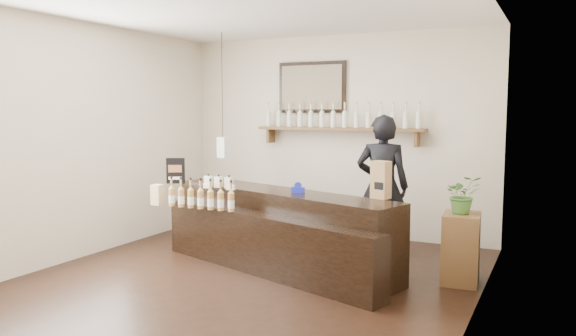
# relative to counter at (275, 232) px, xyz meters

# --- Properties ---
(ground) EXTENTS (5.00, 5.00, 0.00)m
(ground) POSITION_rel_counter_xyz_m (-0.03, -0.59, -0.40)
(ground) COLOR black
(ground) RESTS_ON ground
(room_shell) EXTENTS (5.00, 5.00, 5.00)m
(room_shell) POSITION_rel_counter_xyz_m (-0.03, -0.59, 1.30)
(room_shell) COLOR beige
(room_shell) RESTS_ON ground
(back_wall_decor) EXTENTS (2.66, 0.96, 1.69)m
(back_wall_decor) POSITION_rel_counter_xyz_m (-0.17, 1.79, 1.35)
(back_wall_decor) COLOR brown
(back_wall_decor) RESTS_ON ground
(counter) EXTENTS (3.07, 1.74, 1.00)m
(counter) POSITION_rel_counter_xyz_m (0.00, 0.00, 0.00)
(counter) COLOR black
(counter) RESTS_ON ground
(promo_sign) EXTENTS (0.21, 0.13, 0.32)m
(promo_sign) POSITION_rel_counter_xyz_m (-1.43, 0.08, 0.61)
(promo_sign) COLOR black
(promo_sign) RESTS_ON counter
(paper_bag) EXTENTS (0.21, 0.18, 0.39)m
(paper_bag) POSITION_rel_counter_xyz_m (1.19, 0.07, 0.65)
(paper_bag) COLOR olive
(paper_bag) RESTS_ON counter
(tape_dispenser) EXTENTS (0.15, 0.08, 0.12)m
(tape_dispenser) POSITION_rel_counter_xyz_m (0.26, 0.05, 0.50)
(tape_dispenser) COLOR #16219E
(tape_dispenser) RESTS_ON counter
(side_cabinet) EXTENTS (0.40, 0.52, 0.71)m
(side_cabinet) POSITION_rel_counter_xyz_m (1.97, 0.33, -0.05)
(side_cabinet) COLOR brown
(side_cabinet) RESTS_ON ground
(potted_plant) EXTENTS (0.45, 0.43, 0.39)m
(potted_plant) POSITION_rel_counter_xyz_m (1.97, 0.33, 0.51)
(potted_plant) COLOR #3F6E2C
(potted_plant) RESTS_ON side_cabinet
(shopkeeper) EXTENTS (0.76, 0.56, 1.93)m
(shopkeeper) POSITION_rel_counter_xyz_m (0.94, 0.96, 0.56)
(shopkeeper) COLOR black
(shopkeeper) RESTS_ON ground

